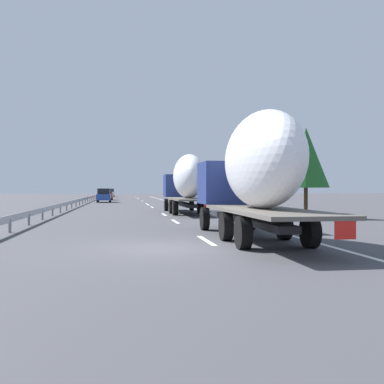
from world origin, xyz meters
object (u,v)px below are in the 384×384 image
(truck_trailing, at_px, (254,171))
(car_white_van, at_px, (111,193))
(road_sign, at_px, (187,186))
(truck_lead, at_px, (186,181))
(car_blue_sedan, at_px, (104,195))
(car_red_compact, at_px, (107,195))

(truck_trailing, height_order, car_white_van, truck_trailing)
(road_sign, bearing_deg, truck_lead, 171.76)
(truck_trailing, bearing_deg, car_white_van, 4.62)
(car_white_van, relative_size, road_sign, 1.43)
(truck_lead, height_order, car_white_van, truck_lead)
(truck_lead, relative_size, car_blue_sedan, 2.57)
(car_blue_sedan, bearing_deg, car_red_compact, -0.00)
(car_blue_sedan, bearing_deg, truck_lead, -166.48)
(truck_trailing, xyz_separation_m, car_red_compact, (62.07, 7.33, -1.65))
(truck_lead, distance_m, car_blue_sedan, 31.41)
(truck_trailing, xyz_separation_m, car_blue_sedan, (48.62, 7.33, -1.59))
(car_red_compact, relative_size, road_sign, 1.30)
(truck_trailing, distance_m, car_red_compact, 62.52)
(truck_lead, bearing_deg, car_blue_sedan, 13.52)
(truck_trailing, xyz_separation_m, car_white_van, (92.63, 7.49, -1.60))
(car_white_van, height_order, road_sign, road_sign)
(truck_trailing, relative_size, car_red_compact, 2.97)
(car_blue_sedan, bearing_deg, road_sign, -131.10)
(truck_lead, distance_m, car_red_compact, 44.59)
(car_red_compact, bearing_deg, car_white_van, 0.29)
(car_blue_sedan, xyz_separation_m, car_red_compact, (13.45, -0.00, -0.06))
(car_white_van, relative_size, car_red_compact, 1.10)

